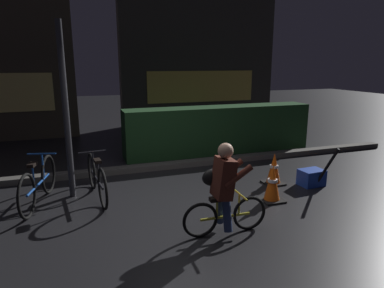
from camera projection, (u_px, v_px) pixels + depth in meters
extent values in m
plane|color=black|center=(193.00, 209.00, 5.30)|extent=(40.00, 40.00, 0.00)
cube|color=#56544F|center=(159.00, 166.00, 7.31)|extent=(12.00, 0.24, 0.12)
cube|color=#214723|center=(219.00, 130.00, 8.59)|extent=(4.80, 0.70, 1.17)
cube|color=#383330|center=(199.00, 55.00, 12.22)|extent=(5.71, 0.50, 5.01)
cube|color=#E5B751|center=(202.00, 86.00, 12.23)|extent=(4.00, 0.04, 1.10)
cylinder|color=#2D2D33|center=(66.00, 113.00, 5.51)|extent=(0.10, 0.10, 2.88)
torus|color=black|center=(48.00, 174.00, 5.92)|extent=(0.20, 0.67, 0.68)
torus|color=black|center=(27.00, 196.00, 4.94)|extent=(0.20, 0.67, 0.68)
cylinder|color=#19479E|center=(39.00, 184.00, 5.43)|extent=(0.27, 0.99, 0.04)
cylinder|color=#19479E|center=(33.00, 176.00, 5.22)|extent=(0.03, 0.03, 0.38)
cube|color=black|center=(32.00, 165.00, 5.17)|extent=(0.14, 0.22, 0.05)
cylinder|color=#19479E|center=(43.00, 166.00, 5.65)|extent=(0.03, 0.03, 0.43)
cylinder|color=#19479E|center=(42.00, 154.00, 5.60)|extent=(0.45, 0.13, 0.02)
torus|color=black|center=(92.00, 171.00, 6.11)|extent=(0.12, 0.66, 0.66)
torus|color=black|center=(103.00, 189.00, 5.25)|extent=(0.12, 0.66, 0.66)
cylinder|color=black|center=(97.00, 179.00, 5.68)|extent=(0.14, 0.98, 0.04)
cylinder|color=black|center=(98.00, 172.00, 5.49)|extent=(0.03, 0.03, 0.37)
cube|color=black|center=(97.00, 161.00, 5.45)|extent=(0.12, 0.21, 0.05)
cylinder|color=black|center=(93.00, 163.00, 5.87)|extent=(0.03, 0.03, 0.42)
cylinder|color=black|center=(92.00, 152.00, 5.82)|extent=(0.46, 0.07, 0.02)
cube|color=black|center=(271.00, 200.00, 5.64)|extent=(0.36, 0.36, 0.03)
cone|color=#EA560F|center=(273.00, 182.00, 5.57)|extent=(0.26, 0.26, 0.59)
cylinder|color=white|center=(273.00, 180.00, 5.56)|extent=(0.16, 0.16, 0.05)
cube|color=black|center=(273.00, 183.00, 6.44)|extent=(0.36, 0.36, 0.03)
cone|color=#EA560F|center=(274.00, 168.00, 6.37)|extent=(0.26, 0.26, 0.57)
cylinder|color=white|center=(274.00, 166.00, 6.36)|extent=(0.16, 0.16, 0.05)
cube|color=#193DB7|center=(311.00, 177.00, 6.33)|extent=(0.46, 0.35, 0.30)
torus|color=black|center=(249.00, 213.00, 4.61)|extent=(0.48, 0.06, 0.48)
torus|color=black|center=(200.00, 220.00, 4.40)|extent=(0.48, 0.06, 0.48)
cylinder|color=gold|center=(225.00, 217.00, 4.51)|extent=(0.70, 0.05, 0.04)
cylinder|color=gold|center=(217.00, 209.00, 4.44)|extent=(0.03, 0.03, 0.26)
cube|color=black|center=(217.00, 199.00, 4.41)|extent=(0.20, 0.11, 0.05)
cylinder|color=gold|center=(239.00, 204.00, 4.53)|extent=(0.03, 0.03, 0.30)
cylinder|color=gold|center=(239.00, 194.00, 4.50)|extent=(0.04, 0.46, 0.02)
cylinder|color=navy|center=(221.00, 210.00, 4.58)|extent=(0.12, 0.21, 0.42)
cylinder|color=navy|center=(227.00, 216.00, 4.40)|extent=(0.12, 0.21, 0.42)
cube|color=#512319|center=(224.00, 178.00, 4.37)|extent=(0.27, 0.33, 0.54)
sphere|color=tan|center=(226.00, 151.00, 4.29)|extent=(0.20, 0.20, 0.20)
cylinder|color=#512319|center=(229.00, 170.00, 4.53)|extent=(0.40, 0.09, 0.29)
cylinder|color=#512319|center=(238.00, 177.00, 4.27)|extent=(0.40, 0.09, 0.29)
ellipsoid|color=black|center=(213.00, 177.00, 4.55)|extent=(0.32, 0.17, 0.24)
cylinder|color=black|center=(326.00, 168.00, 6.07)|extent=(0.23, 0.38, 0.79)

